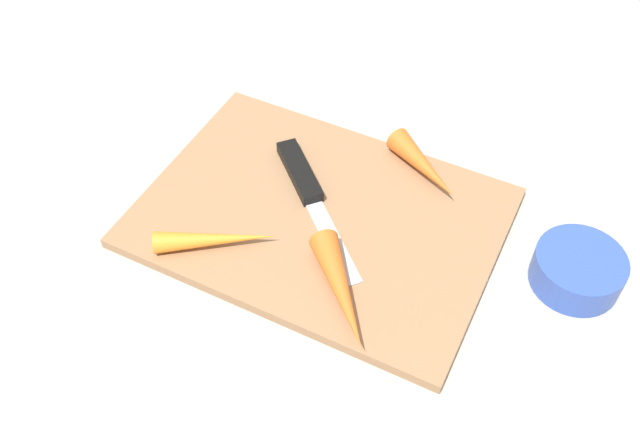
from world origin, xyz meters
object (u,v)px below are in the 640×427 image
carrot_medium (216,239)px  small_bowl (578,270)px  carrot_longest (342,291)px  cutting_board (320,217)px  knife (304,180)px  carrot_shortest (424,166)px

carrot_medium → small_bowl: bearing=-9.5°
carrot_medium → carrot_longest: carrot_longest is taller
cutting_board → carrot_medium: 0.11m
knife → small_bowl: small_bowl is taller
knife → carrot_shortest: 0.13m
cutting_board → small_bowl: size_ratio=4.18×
cutting_board → carrot_longest: 0.11m
knife → carrot_shortest: size_ratio=1.58×
carrot_longest → small_bowl: (0.19, 0.13, -0.01)m
knife → small_bowl: size_ratio=1.86×
knife → carrot_longest: (0.10, -0.12, 0.01)m
knife → carrot_shortest: (0.11, 0.07, 0.01)m
cutting_board → carrot_shortest: (0.07, 0.10, 0.02)m
cutting_board → carrot_shortest: size_ratio=3.54×
cutting_board → carrot_medium: size_ratio=3.02×
small_bowl → cutting_board: bearing=-170.7°
carrot_longest → small_bowl: size_ratio=1.47×
carrot_longest → carrot_shortest: 0.19m
knife → small_bowl: bearing=45.1°
carrot_shortest → cutting_board: bearing=-94.4°
carrot_medium → carrot_longest: bearing=-31.8°
cutting_board → small_bowl: small_bowl is taller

